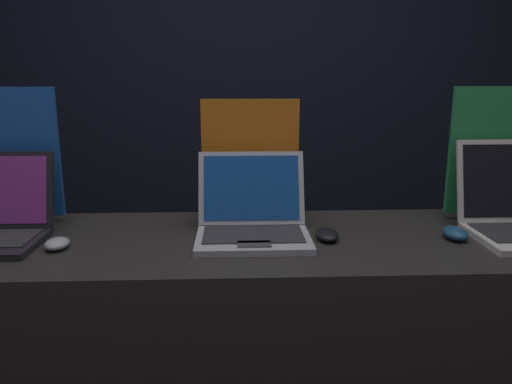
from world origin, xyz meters
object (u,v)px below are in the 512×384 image
object	(u,v)px
promo_stand_front	(6,159)
promo_stand_middle	(250,163)
mouse_middle	(327,234)
mouse_front	(57,244)
laptop_middle	(253,218)
promo_stand_back	(498,157)
mouse_back	(455,233)

from	to	relation	value
promo_stand_front	promo_stand_middle	size ratio (longest dim) A/B	1.10
mouse_middle	promo_stand_middle	bearing A→B (deg)	132.52
mouse_front	laptop_middle	bearing A→B (deg)	9.13
promo_stand_middle	promo_stand_back	distance (m)	0.87
promo_stand_front	mouse_middle	bearing A→B (deg)	-12.62
mouse_front	laptop_middle	xyz separation A→B (m)	(0.58, 0.09, 0.04)
mouse_middle	promo_stand_middle	size ratio (longest dim) A/B	0.28
promo_stand_front	mouse_back	xyz separation A→B (m)	(1.47, -0.25, -0.20)
laptop_middle	promo_stand_back	size ratio (longest dim) A/B	0.75
mouse_middle	mouse_back	xyz separation A→B (m)	(0.40, -0.02, 0.00)
promo_stand_front	mouse_middle	size ratio (longest dim) A/B	3.95
promo_stand_middle	mouse_back	distance (m)	0.71
mouse_front	promo_stand_middle	world-z (taller)	promo_stand_middle
mouse_front	mouse_back	bearing A→B (deg)	1.81
promo_stand_front	promo_stand_back	xyz separation A→B (m)	(1.70, -0.03, 0.00)
mouse_front	promo_stand_front	world-z (taller)	promo_stand_front
mouse_front	mouse_middle	distance (m)	0.82
laptop_middle	mouse_back	bearing A→B (deg)	-4.98
promo_stand_front	laptop_middle	size ratio (longest dim) A/B	1.32
laptop_middle	promo_stand_middle	bearing A→B (deg)	90.00
promo_stand_back	mouse_back	bearing A→B (deg)	-135.64
mouse_back	promo_stand_front	bearing A→B (deg)	170.19
mouse_front	promo_stand_middle	xyz separation A→B (m)	(0.58, 0.31, 0.19)
mouse_front	promo_stand_back	distance (m)	1.49
mouse_front	promo_stand_middle	size ratio (longest dim) A/B	0.22
laptop_middle	promo_stand_back	distance (m)	0.90
promo_stand_front	promo_stand_back	bearing A→B (deg)	-0.90
mouse_front	laptop_middle	distance (m)	0.59
promo_stand_back	laptop_middle	bearing A→B (deg)	-168.76
mouse_back	promo_stand_back	world-z (taller)	promo_stand_back
mouse_middle	promo_stand_middle	xyz separation A→B (m)	(-0.23, 0.25, 0.19)
laptop_middle	mouse_back	size ratio (longest dim) A/B	3.25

